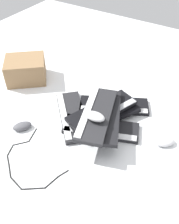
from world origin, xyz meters
name	(u,v)px	position (x,y,z in m)	size (l,w,h in m)	color
ground_plane	(86,123)	(0.00, 0.00, 0.00)	(3.20, 3.20, 0.00)	white
keyboard_0	(114,106)	(0.22, -0.07, 0.01)	(0.34, 0.46, 0.03)	black
keyboard_1	(72,115)	(0.00, 0.10, 0.01)	(0.42, 0.42, 0.03)	#232326
keyboard_2	(101,128)	(0.00, -0.11, 0.01)	(0.30, 0.46, 0.03)	black
keyboard_3	(104,114)	(0.08, -0.07, 0.04)	(0.46, 0.35, 0.03)	black
keyboard_4	(103,111)	(0.08, -0.07, 0.07)	(0.46, 0.30, 0.03)	black
keyboard_5	(106,116)	(0.02, -0.12, 0.10)	(0.46, 0.32, 0.03)	black
keyboard_6	(97,114)	(-0.02, -0.08, 0.13)	(0.46, 0.28, 0.03)	#232326
mouse_0	(95,116)	(-0.08, -0.11, 0.17)	(0.11, 0.07, 0.04)	silver
mouse_1	(108,104)	(0.17, -0.05, 0.05)	(0.11, 0.07, 0.04)	black
mouse_2	(22,126)	(-0.24, 0.29, 0.02)	(0.11, 0.07, 0.04)	#4C4C51
mouse_3	(165,142)	(0.10, -0.46, 0.02)	(0.11, 0.07, 0.04)	silver
cable_0	(27,164)	(-0.42, 0.09, 0.00)	(0.35, 0.36, 0.01)	black
cardboard_box	(26,70)	(0.16, 0.62, 0.08)	(0.27, 0.23, 0.16)	olive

